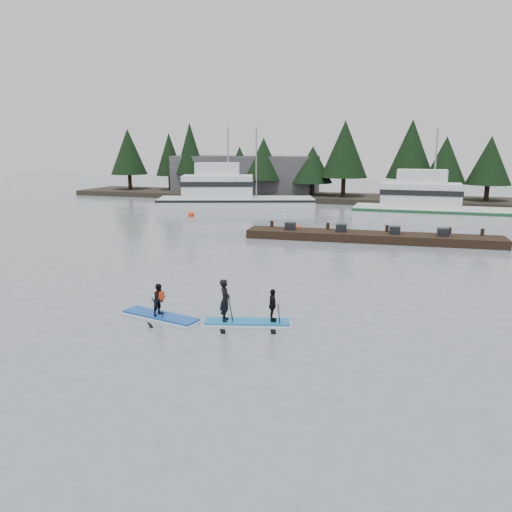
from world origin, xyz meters
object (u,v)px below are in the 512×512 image
(floating_dock, at_px, (371,237))
(paddleboard_solo, at_px, (160,307))
(paddleboard_duo, at_px, (246,308))
(fishing_boat_large, at_px, (232,202))
(fishing_boat_medium, at_px, (435,214))

(floating_dock, height_order, paddleboard_solo, paddleboard_solo)
(floating_dock, xyz_separation_m, paddleboard_duo, (-2.71, -17.59, 0.29))
(fishing_boat_large, height_order, fishing_boat_medium, fishing_boat_large)
(paddleboard_solo, relative_size, paddleboard_duo, 1.02)
(fishing_boat_large, distance_m, fishing_boat_medium, 19.48)
(fishing_boat_medium, distance_m, paddleboard_duo, 29.42)
(fishing_boat_large, xyz_separation_m, fishing_boat_medium, (19.34, -2.32, -0.06))
(fishing_boat_large, height_order, paddleboard_solo, fishing_boat_large)
(paddleboard_solo, xyz_separation_m, paddleboard_duo, (3.25, 0.39, 0.15))
(floating_dock, relative_size, paddleboard_duo, 5.34)
(fishing_boat_medium, xyz_separation_m, paddleboard_duo, (-6.96, -28.59, -0.03))
(fishing_boat_large, xyz_separation_m, floating_dock, (15.09, -13.31, -0.38))
(paddleboard_solo, bearing_deg, floating_dock, 83.59)
(paddleboard_duo, bearing_deg, floating_dock, 65.69)
(floating_dock, bearing_deg, paddleboard_duo, -102.59)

